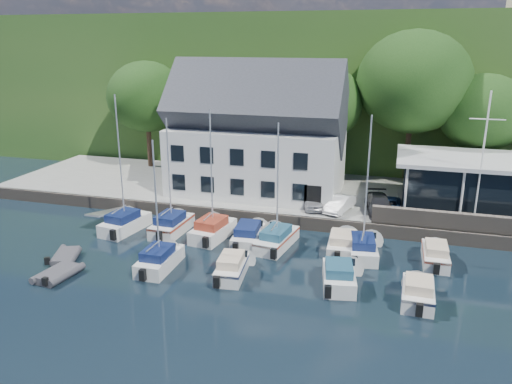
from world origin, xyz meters
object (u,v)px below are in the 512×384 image
at_px(boat_r1_0, 121,169).
at_px(boat_r1_3, 249,233).
at_px(boat_r1_2, 211,174).
at_px(car_white, 340,204).
at_px(harbor_building, 257,141).
at_px(club_pavilion, 486,185).
at_px(boat_r2_2, 232,265).
at_px(boat_r1_7, 436,253).
at_px(boat_r2_4, 418,290).
at_px(boat_r1_6, 366,194).
at_px(car_silver, 312,200).
at_px(flagpole, 482,161).
at_px(boat_r2_3, 339,274).
at_px(dinghy_1, 58,272).
at_px(boat_r1_4, 278,185).
at_px(boat_r2_1, 156,201).
at_px(boat_r1_5, 343,242).
at_px(car_blue, 389,206).
at_px(dinghy_0, 66,255).
at_px(car_dgrey, 379,204).
at_px(boat_r1_1, 169,171).

height_order(boat_r1_0, boat_r1_3, boat_r1_0).
bearing_deg(boat_r1_2, car_white, 41.31).
height_order(harbor_building, club_pavilion, harbor_building).
bearing_deg(boat_r2_2, boat_r1_7, 17.63).
bearing_deg(boat_r2_4, boat_r1_6, 123.15).
bearing_deg(car_silver, boat_r1_2, -156.09).
bearing_deg(flagpole, boat_r2_3, -130.23).
height_order(boat_r2_2, boat_r2_4, boat_r2_4).
bearing_deg(dinghy_1, boat_r2_2, 25.50).
xyz_separation_m(car_silver, car_white, (2.23, -0.26, -0.02)).
xyz_separation_m(boat_r1_4, boat_r2_1, (-6.14, -5.23, 0.02)).
bearing_deg(boat_r2_4, harbor_building, 133.48).
height_order(boat_r1_0, dinghy_1, boat_r1_0).
distance_m(boat_r1_5, dinghy_1, 17.93).
bearing_deg(boat_r2_4, car_blue, 100.80).
xyz_separation_m(car_blue, boat_r1_0, (-18.54, -6.46, 3.10)).
xyz_separation_m(car_silver, dinghy_0, (-13.78, -11.75, -1.29)).
distance_m(club_pavilion, dinghy_0, 30.30).
xyz_separation_m(car_silver, car_dgrey, (5.10, 0.14, 0.04)).
relative_size(boat_r2_2, boat_r2_4, 1.14).
height_order(boat_r1_5, boat_r1_7, boat_r1_7).
bearing_deg(boat_r1_0, car_silver, 35.03).
relative_size(car_white, car_blue, 1.04).
height_order(car_white, car_dgrey, car_dgrey).
relative_size(car_white, boat_r2_2, 0.67).
relative_size(club_pavilion, car_silver, 3.66).
bearing_deg(boat_r1_1, boat_r1_0, -167.79).
distance_m(car_white, car_dgrey, 2.90).
distance_m(harbor_building, club_pavilion, 18.15).
bearing_deg(boat_r2_2, boat_r1_2, 115.62).
distance_m(boat_r1_0, boat_r1_6, 17.17).
bearing_deg(club_pavilion, boat_r2_2, -138.98).
distance_m(boat_r1_1, boat_r1_5, 12.99).
distance_m(flagpole, boat_r1_3, 16.59).
xyz_separation_m(boat_r1_1, boat_r1_4, (7.96, -0.35, -0.30)).
xyz_separation_m(boat_r1_6, boat_r2_3, (-0.99, -4.61, -3.45)).
bearing_deg(boat_r1_0, car_blue, 28.32).
bearing_deg(club_pavilion, car_blue, -160.51).
distance_m(boat_r1_7, boat_r2_4, 5.58).
xyz_separation_m(boat_r1_7, dinghy_0, (-22.70, -6.12, -0.36)).
height_order(car_silver, boat_r2_2, car_silver).
distance_m(boat_r1_2, boat_r1_3, 4.82).
bearing_deg(harbor_building, boat_r1_3, -77.83).
bearing_deg(dinghy_1, boat_r1_5, 35.93).
relative_size(car_silver, boat_r1_2, 0.38).
distance_m(boat_r1_1, boat_r1_2, 3.24).
height_order(car_silver, car_white, car_silver).
distance_m(car_silver, boat_r2_2, 11.23).
relative_size(car_blue, boat_r1_6, 0.41).
xyz_separation_m(car_silver, dinghy_1, (-12.67, -14.02, -1.28)).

